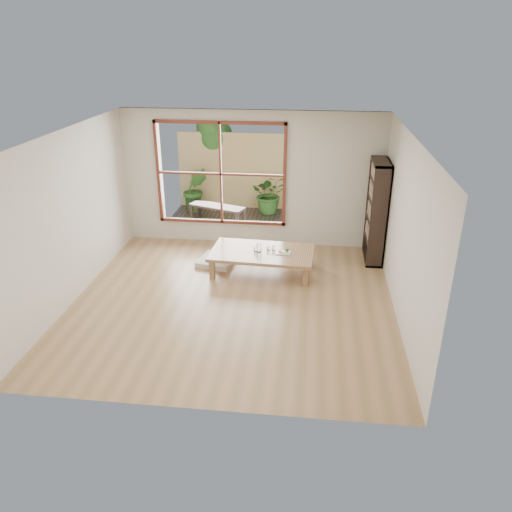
{
  "coord_description": "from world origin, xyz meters",
  "views": [
    {
      "loc": [
        1.16,
        -6.82,
        3.88
      ],
      "look_at": [
        0.3,
        0.55,
        0.55
      ],
      "focal_mm": 35.0,
      "sensor_mm": 36.0,
      "label": 1
    }
  ],
  "objects_px": {
    "low_table": "(262,254)",
    "bookshelf": "(376,212)",
    "food_tray": "(284,252)",
    "garden_bench": "(217,208)"
  },
  "relations": [
    {
      "from": "low_table",
      "to": "bookshelf",
      "type": "xyz_separation_m",
      "value": [
        1.99,
        0.78,
        0.59
      ]
    },
    {
      "from": "food_tray",
      "to": "low_table",
      "type": "bearing_deg",
      "value": 172.84
    },
    {
      "from": "low_table",
      "to": "garden_bench",
      "type": "bearing_deg",
      "value": 121.6
    },
    {
      "from": "garden_bench",
      "to": "low_table",
      "type": "bearing_deg",
      "value": -41.72
    },
    {
      "from": "low_table",
      "to": "bookshelf",
      "type": "bearing_deg",
      "value": 24.85
    },
    {
      "from": "low_table",
      "to": "food_tray",
      "type": "bearing_deg",
      "value": -2.05
    },
    {
      "from": "bookshelf",
      "to": "garden_bench",
      "type": "relative_size",
      "value": 1.44
    },
    {
      "from": "food_tray",
      "to": "garden_bench",
      "type": "relative_size",
      "value": 0.2
    },
    {
      "from": "low_table",
      "to": "garden_bench",
      "type": "distance_m",
      "value": 2.61
    },
    {
      "from": "food_tray",
      "to": "garden_bench",
      "type": "xyz_separation_m",
      "value": [
        -1.62,
        2.34,
        -0.05
      ]
    }
  ]
}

